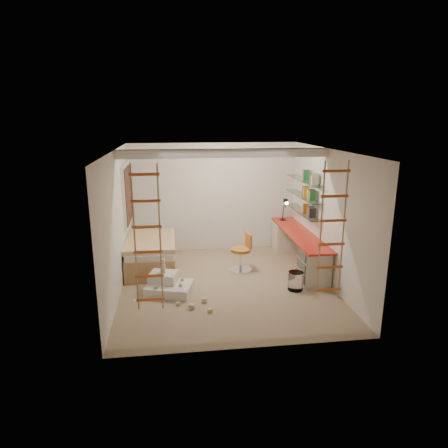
{
  "coord_description": "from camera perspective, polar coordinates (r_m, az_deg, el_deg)",
  "views": [
    {
      "loc": [
        -0.98,
        -7.18,
        3.17
      ],
      "look_at": [
        0.0,
        0.3,
        1.15
      ],
      "focal_mm": 32.0,
      "sensor_mm": 36.0,
      "label": 1
    }
  ],
  "objects": [
    {
      "name": "floor",
      "position": [
        7.91,
        0.29,
        -8.64
      ],
      "size": [
        4.5,
        4.5,
        0.0
      ],
      "primitive_type": "plane",
      "color": "tan",
      "rests_on": "ground"
    },
    {
      "name": "swivel_chair",
      "position": [
        8.47,
        2.54,
        -4.81
      ],
      "size": [
        0.56,
        0.56,
        0.82
      ],
      "color": "#C47125",
      "rests_on": "floor"
    },
    {
      "name": "rope_ladder_left",
      "position": [
        5.69,
        -10.87,
        -2.19
      ],
      "size": [
        0.41,
        0.04,
        2.13
      ],
      "primitive_type": null,
      "color": "#DB5225",
      "rests_on": "ceiling"
    },
    {
      "name": "ceiling_beam",
      "position": [
        7.57,
        0.0,
        10.07
      ],
      "size": [
        4.0,
        0.18,
        0.16
      ],
      "primitive_type": "cube",
      "color": "white",
      "rests_on": "ceiling"
    },
    {
      "name": "books",
      "position": [
        8.92,
        11.33,
        4.82
      ],
      "size": [
        0.14,
        0.64,
        0.92
      ],
      "color": "#262626",
      "rests_on": "shelves"
    },
    {
      "name": "toy_blocks",
      "position": [
        7.31,
        -6.57,
        -8.72
      ],
      "size": [
        0.98,
        1.08,
        0.63
      ],
      "color": "#CCB284",
      "rests_on": "floor"
    },
    {
      "name": "bed",
      "position": [
        8.89,
        -10.32,
        -3.9
      ],
      "size": [
        1.02,
        2.0,
        0.69
      ],
      "color": "#AD7F51",
      "rests_on": "floor"
    },
    {
      "name": "window_blind",
      "position": [
        8.88,
        -13.51,
        4.06
      ],
      "size": [
        0.02,
        1.0,
        1.2
      ],
      "primitive_type": "cube",
      "color": "#4C2D1E",
      "rests_on": "window_frame"
    },
    {
      "name": "rope_ladder_right",
      "position": [
        6.14,
        15.17,
        -1.19
      ],
      "size": [
        0.41,
        0.04,
        2.13
      ],
      "primitive_type": null,
      "color": "#C04D20",
      "rests_on": "ceiling"
    },
    {
      "name": "task_lamp",
      "position": [
        9.6,
        8.75,
        2.58
      ],
      "size": [
        0.14,
        0.36,
        0.57
      ],
      "color": "black",
      "rests_on": "desk"
    },
    {
      "name": "desk",
      "position": [
        8.92,
        10.54,
        -3.34
      ],
      "size": [
        0.56,
        2.8,
        0.75
      ],
      "color": "red",
      "rests_on": "floor"
    },
    {
      "name": "window_frame",
      "position": [
        8.88,
        -13.77,
        4.05
      ],
      "size": [
        0.06,
        1.15,
        1.35
      ],
      "primitive_type": "cube",
      "color": "white",
      "rests_on": "wall_left"
    },
    {
      "name": "shelves",
      "position": [
        8.94,
        11.29,
        3.93
      ],
      "size": [
        0.25,
        1.8,
        0.71
      ],
      "color": "white",
      "rests_on": "wall_right"
    },
    {
      "name": "play_platform",
      "position": [
        7.6,
        -8.03,
        -8.66
      ],
      "size": [
        0.96,
        0.83,
        0.36
      ],
      "color": "silver",
      "rests_on": "floor"
    },
    {
      "name": "waste_bin",
      "position": [
        7.73,
        10.18,
        -8.02
      ],
      "size": [
        0.29,
        0.29,
        0.36
      ],
      "primitive_type": "cylinder",
      "color": "white",
      "rests_on": "floor"
    }
  ]
}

